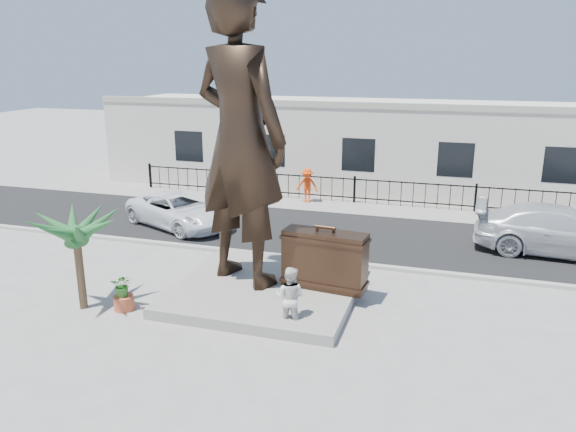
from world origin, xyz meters
name	(u,v)px	position (x,y,z in m)	size (l,w,h in m)	color
ground	(266,317)	(0.00, 0.00, 0.00)	(100.00, 100.00, 0.00)	#9E9991
street	(332,231)	(0.00, 8.00, 0.01)	(40.00, 7.00, 0.01)	black
curb	(309,259)	(0.00, 4.50, 0.06)	(40.00, 0.25, 0.12)	#A5A399
far_sidewalk	(351,207)	(0.00, 12.00, 0.01)	(40.00, 2.50, 0.02)	#9E9991
plinth	(267,289)	(-0.50, 1.50, 0.15)	(5.20, 5.20, 0.30)	gray
fence	(354,191)	(0.00, 12.80, 0.60)	(22.00, 0.10, 1.20)	black
building	(370,144)	(0.00, 17.00, 2.20)	(28.00, 7.00, 4.40)	silver
statue	(240,139)	(-1.32, 1.69, 4.55)	(3.10, 2.03, 8.50)	black
suitcase	(325,260)	(1.18, 1.77, 1.15)	(2.40, 0.76, 1.69)	#332115
tourist	(290,297)	(0.77, -0.33, 0.83)	(0.80, 0.63, 1.65)	silver
car_white	(179,210)	(-6.18, 6.85, 0.69)	(2.26, 4.91, 1.36)	white
car_silver	(561,231)	(8.28, 7.82, 0.86)	(2.37, 5.83, 1.69)	silver
worker	(307,185)	(-2.18, 12.20, 0.84)	(1.06, 0.61, 1.64)	#EA400C
palm_tree	(84,308)	(-5.09, -0.93, 0.00)	(1.80, 1.80, 3.20)	#1E5425
planter	(124,303)	(-3.94, -0.70, 0.20)	(0.56, 0.56, 0.40)	#C05532
shrub	(123,285)	(-3.94, -0.70, 0.73)	(0.59, 0.51, 0.65)	#2D6A22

